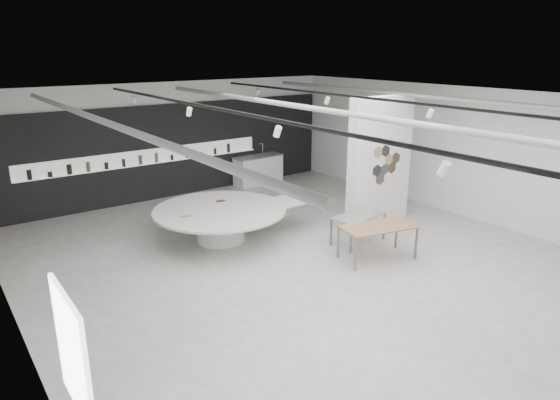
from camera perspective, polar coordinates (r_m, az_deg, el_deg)
room at (r=11.16m, az=2.55°, el=2.56°), size 12.02×14.02×3.82m
back_wall_display at (r=17.12m, az=-12.14°, el=5.50°), size 11.80×0.27×3.10m
partition_column at (r=14.34m, az=11.34°, el=4.39°), size 2.20×0.38×3.60m
display_island at (r=13.08m, az=-6.56°, el=-2.23°), size 4.50×3.58×0.88m
sample_table_wood at (r=12.03m, az=11.14°, el=-3.20°), size 1.92×1.26×0.83m
sample_table_stone at (r=12.96m, az=8.97°, el=-1.98°), size 1.53×0.90×0.75m
kitchen_counter at (r=18.46m, az=-2.50°, el=3.47°), size 1.88×0.80×1.46m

